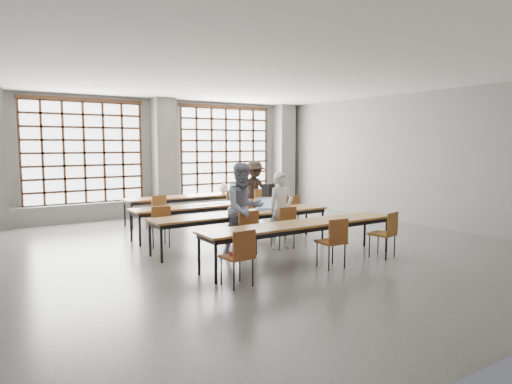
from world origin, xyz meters
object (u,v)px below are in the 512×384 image
laptop_front (264,207)px  plastic_bag (224,188)px  chair_mid_left (160,222)px  student_female (244,209)px  backpack (268,191)px  red_pouch (237,254)px  desk_row_c (244,215)px  chair_front_right (285,223)px  desk_row_b (214,207)px  chair_back_right (257,200)px  chair_back_left (157,209)px  phone (253,212)px  mouse (281,208)px  green_box (240,210)px  desk_row_a (196,197)px  student_male (281,210)px  chair_back_mid (232,203)px  laptop_back (236,190)px  chair_mid_right (290,209)px  chair_near_left (240,252)px  desk_row_d (302,226)px  student_back (254,190)px  chair_near_right (386,230)px  chair_near_mid (334,238)px  chair_mid_centre (243,214)px

laptop_front → plastic_bag: plastic_bag is taller
chair_mid_left → student_female: 1.87m
backpack → red_pouch: bearing=-153.7°
desk_row_c → plastic_bag: 3.80m
chair_front_right → student_female: (-0.89, 0.13, 0.35)m
desk_row_b → plastic_bag: size_ratio=13.99×
student_female → backpack: student_female is taller
desk_row_b → chair_back_right: bearing=31.9°
chair_back_left → phone: size_ratio=6.77×
plastic_bag → chair_mid_left: bearing=-138.8°
desk_row_b → chair_back_left: chair_back_left is taller
mouse → green_box: green_box is taller
student_female → laptop_front: bearing=36.1°
desk_row_a → chair_mid_left: (-2.06, -2.54, -0.13)m
desk_row_a → red_pouch: desk_row_a is taller
student_male → mouse: 0.60m
desk_row_a → desk_row_c: (-0.58, -3.44, 0.00)m
chair_back_mid → laptop_front: 2.84m
red_pouch → laptop_back: bearing=59.2°
chair_mid_right → green_box: bearing=-157.4°
green_box → red_pouch: 2.69m
backpack → plastic_bag: bearing=73.9°
chair_back_mid → phone: size_ratio=6.77×
green_box → plastic_bag: 3.74m
chair_back_left → student_male: student_male is taller
desk_row_a → chair_near_left: chair_near_left is taller
laptop_front → chair_back_mid: bearing=73.9°
desk_row_d → chair_near_left: chair_near_left is taller
desk_row_b → chair_mid_right: (1.79, -0.63, -0.13)m
chair_back_right → plastic_bag: 1.04m
desk_row_d → student_back: (1.95, 4.58, 0.17)m
chair_near_left → laptop_back: 6.75m
chair_mid_right → chair_near_right: size_ratio=1.00×
chair_near_mid → plastic_bag: 5.87m
laptop_back → backpack: 1.99m
mouse → red_pouch: (-2.42, -2.17, -0.25)m
chair_back_right → student_back: bearing=93.8°
chair_near_right → green_box: 2.97m
desk_row_a → chair_mid_right: bearing=-62.3°
desk_row_d → plastic_bag: 5.29m
desk_row_a → student_back: student_back is taller
chair_back_left → green_box: bearing=-74.5°
desk_row_b → student_female: student_female is taller
desk_row_a → chair_near_left: 6.07m
plastic_bag → chair_mid_right: bearing=-80.4°
chair_near_left → student_back: (3.65, 5.21, 0.29)m
chair_mid_centre → chair_back_left: bearing=125.2°
laptop_front → desk_row_d: bearing=-101.4°
chair_near_mid → green_box: (-0.47, 2.35, 0.24)m
chair_mid_centre → laptop_back: laptop_back is taller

